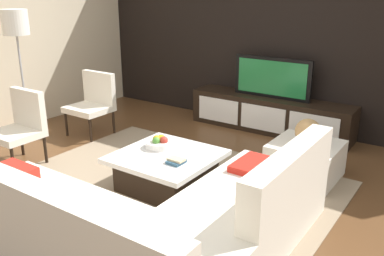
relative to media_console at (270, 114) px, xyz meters
name	(u,v)px	position (x,y,z in m)	size (l,w,h in m)	color
ground_plane	(169,194)	(0.00, -2.40, -0.25)	(14.00, 14.00, 0.00)	brown
feature_wall_back	(284,31)	(0.00, 0.30, 1.15)	(6.40, 0.12, 2.80)	black
area_rug	(161,191)	(-0.10, -2.40, -0.24)	(3.32, 2.76, 0.01)	gray
media_console	(270,114)	(0.00, 0.00, 0.00)	(2.37, 0.49, 0.50)	black
television	(272,78)	(0.00, 0.00, 0.54)	(1.14, 0.06, 0.57)	black
sectional_couch	(148,224)	(0.51, -3.30, 0.04)	(2.41, 2.28, 0.83)	silver
coffee_table	(167,170)	(-0.10, -2.30, -0.05)	(0.98, 0.96, 0.38)	black
accent_chair_near	(21,123)	(-1.91, -2.72, 0.24)	(0.54, 0.50, 0.87)	black
floor_lamp	(16,30)	(-2.61, -2.17, 1.22)	(0.33, 0.33, 1.73)	#A5A5AA
ottoman	(305,161)	(0.99, -1.24, -0.05)	(0.70, 0.70, 0.40)	silver
fruit_bowl	(159,143)	(-0.28, -2.19, 0.18)	(0.28, 0.28, 0.13)	silver
accent_chair_far	(94,100)	(-2.01, -1.51, 0.24)	(0.57, 0.51, 0.87)	black
decorative_ball	(308,131)	(0.99, -1.24, 0.29)	(0.27, 0.27, 0.27)	#AD8451
book_stack	(176,161)	(0.12, -2.43, 0.15)	(0.16, 0.16, 0.05)	#2D516B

